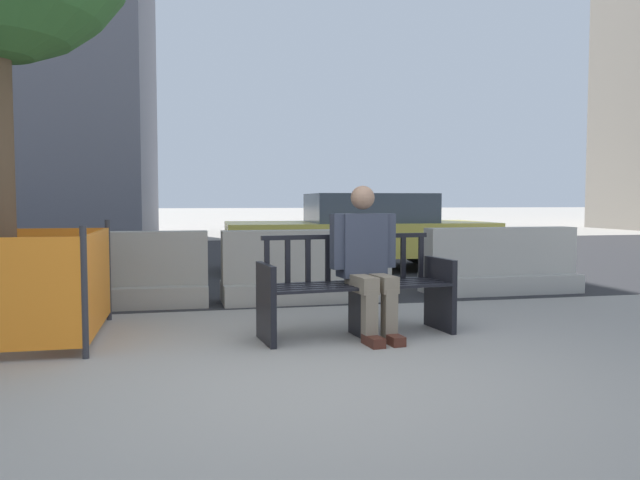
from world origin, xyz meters
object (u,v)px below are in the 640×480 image
at_px(seated_person, 366,257).
at_px(jersey_barrier_centre, 307,272).
at_px(construction_fence, 0,282).
at_px(car_taxi_near, 361,232).
at_px(street_bench, 356,290).
at_px(jersey_barrier_right, 500,266).
at_px(jersey_barrier_left, 117,276).

relative_size(seated_person, jersey_barrier_centre, 0.65).
distance_m(construction_fence, car_taxi_near, 6.43).
xyz_separation_m(seated_person, car_taxi_near, (1.43, 5.08, -0.04)).
xyz_separation_m(street_bench, jersey_barrier_centre, (-0.05, 1.94, -0.06)).
distance_m(street_bench, jersey_barrier_right, 3.25).
distance_m(jersey_barrier_left, construction_fence, 1.76).
bearing_deg(seated_person, jersey_barrier_left, 138.09).
distance_m(jersey_barrier_centre, jersey_barrier_left, 2.16).
relative_size(street_bench, construction_fence, 1.08).
height_order(street_bench, jersey_barrier_right, street_bench).
bearing_deg(street_bench, seated_person, -33.10).
xyz_separation_m(jersey_barrier_left, car_taxi_near, (3.71, 3.03, 0.31)).
distance_m(jersey_barrier_right, car_taxi_near, 3.15).
xyz_separation_m(jersey_barrier_left, construction_fence, (-0.78, -1.57, 0.16)).
bearing_deg(jersey_barrier_left, seated_person, -41.91).
distance_m(jersey_barrier_left, jersey_barrier_right, 4.72).
relative_size(street_bench, jersey_barrier_centre, 0.86).
height_order(jersey_barrier_left, jersey_barrier_right, same).
xyz_separation_m(jersey_barrier_centre, car_taxi_near, (1.55, 3.09, 0.31)).
bearing_deg(jersey_barrier_centre, seated_person, -86.52).
height_order(street_bench, jersey_barrier_centre, street_bench).
bearing_deg(construction_fence, jersey_barrier_right, 16.53).
bearing_deg(street_bench, car_taxi_near, 73.30).
xyz_separation_m(construction_fence, car_taxi_near, (4.49, 4.60, 0.16)).
xyz_separation_m(jersey_barrier_right, construction_fence, (-5.50, -1.63, 0.16)).
bearing_deg(street_bench, jersey_barrier_right, 39.30).
height_order(jersey_barrier_left, car_taxi_near, car_taxi_near).
relative_size(jersey_barrier_centre, jersey_barrier_left, 1.00).
bearing_deg(jersey_barrier_centre, street_bench, -88.65).
xyz_separation_m(jersey_barrier_left, jersey_barrier_right, (4.72, 0.06, 0.00)).
bearing_deg(construction_fence, street_bench, -8.18).
xyz_separation_m(jersey_barrier_centre, jersey_barrier_left, (-2.16, 0.06, 0.00)).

